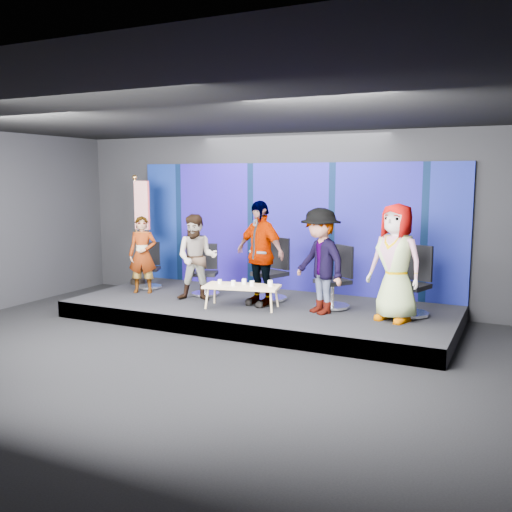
# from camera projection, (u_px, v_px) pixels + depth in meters

# --- Properties ---
(ground) EXTENTS (10.00, 10.00, 0.00)m
(ground) POSITION_uv_depth(u_px,v_px,m) (188.00, 357.00, 8.36)
(ground) COLOR black
(ground) RESTS_ON ground
(room_walls) EXTENTS (10.02, 8.02, 3.51)m
(room_walls) POSITION_uv_depth(u_px,v_px,m) (185.00, 191.00, 8.02)
(room_walls) COLOR black
(room_walls) RESTS_ON ground
(riser) EXTENTS (7.00, 3.00, 0.30)m
(riser) POSITION_uv_depth(u_px,v_px,m) (260.00, 311.00, 10.57)
(riser) COLOR black
(riser) RESTS_ON ground
(backdrop) EXTENTS (7.00, 0.08, 2.60)m
(backdrop) POSITION_uv_depth(u_px,v_px,m) (290.00, 227.00, 11.67)
(backdrop) COLOR #061E4E
(backdrop) RESTS_ON riser
(chair_a) EXTENTS (0.71, 0.71, 0.95)m
(chair_a) POSITION_uv_depth(u_px,v_px,m) (149.00, 273.00, 11.99)
(chair_a) COLOR silver
(chair_a) RESTS_ON riser
(panelist_a) EXTENTS (0.66, 0.56, 1.55)m
(panelist_a) POSITION_uv_depth(u_px,v_px,m) (143.00, 255.00, 11.43)
(panelist_a) COLOR black
(panelist_a) RESTS_ON riser
(chair_b) EXTENTS (0.73, 0.73, 1.01)m
(chair_b) POSITION_uv_depth(u_px,v_px,m) (206.00, 278.00, 11.27)
(chair_b) COLOR silver
(chair_b) RESTS_ON riser
(panelist_b) EXTENTS (0.96, 0.85, 1.63)m
(panelist_b) POSITION_uv_depth(u_px,v_px,m) (197.00, 258.00, 10.72)
(panelist_b) COLOR black
(panelist_b) RESTS_ON riser
(chair_c) EXTENTS (0.85, 0.85, 1.18)m
(chair_c) POSITION_uv_depth(u_px,v_px,m) (272.00, 280.00, 10.81)
(chair_c) COLOR silver
(chair_c) RESTS_ON riser
(panelist_c) EXTENTS (1.21, 0.82, 1.91)m
(panelist_c) POSITION_uv_depth(u_px,v_px,m) (260.00, 253.00, 10.29)
(panelist_c) COLOR black
(panelist_c) RESTS_ON riser
(chair_d) EXTENTS (0.87, 0.87, 1.12)m
(chair_d) POSITION_uv_depth(u_px,v_px,m) (335.00, 288.00, 10.14)
(chair_d) COLOR silver
(chair_d) RESTS_ON riser
(panelist_d) EXTENTS (1.34, 1.21, 1.81)m
(panelist_d) POSITION_uv_depth(u_px,v_px,m) (320.00, 261.00, 9.68)
(panelist_d) COLOR black
(panelist_d) RESTS_ON riser
(chair_e) EXTENTS (0.84, 0.84, 1.18)m
(chair_e) POSITION_uv_depth(u_px,v_px,m) (412.00, 293.00, 9.60)
(chair_e) COLOR silver
(chair_e) RESTS_ON riser
(panelist_e) EXTENTS (1.08, 0.87, 1.91)m
(panelist_e) POSITION_uv_depth(u_px,v_px,m) (396.00, 263.00, 9.18)
(panelist_e) COLOR black
(panelist_e) RESTS_ON riser
(coffee_table) EXTENTS (1.42, 0.81, 0.41)m
(coffee_table) POSITION_uv_depth(u_px,v_px,m) (242.00, 287.00, 10.13)
(coffee_table) COLOR tan
(coffee_table) RESTS_ON riser
(mug_a) EXTENTS (0.07, 0.07, 0.08)m
(mug_a) POSITION_uv_depth(u_px,v_px,m) (220.00, 282.00, 10.25)
(mug_a) COLOR white
(mug_a) RESTS_ON coffee_table
(mug_b) EXTENTS (0.07, 0.07, 0.09)m
(mug_b) POSITION_uv_depth(u_px,v_px,m) (233.00, 283.00, 10.11)
(mug_b) COLOR white
(mug_b) RESTS_ON coffee_table
(mug_c) EXTENTS (0.08, 0.08, 0.09)m
(mug_c) POSITION_uv_depth(u_px,v_px,m) (244.00, 281.00, 10.25)
(mug_c) COLOR white
(mug_c) RESTS_ON coffee_table
(mug_d) EXTENTS (0.08, 0.08, 0.09)m
(mug_d) POSITION_uv_depth(u_px,v_px,m) (252.00, 284.00, 10.05)
(mug_d) COLOR white
(mug_d) RESTS_ON coffee_table
(mug_e) EXTENTS (0.09, 0.09, 0.10)m
(mug_e) POSITION_uv_depth(u_px,v_px,m) (270.00, 283.00, 10.05)
(mug_e) COLOR white
(mug_e) RESTS_ON coffee_table
(flag_stand) EXTENTS (0.54, 0.31, 2.36)m
(flag_stand) POSITION_uv_depth(u_px,v_px,m) (140.00, 227.00, 12.24)
(flag_stand) COLOR black
(flag_stand) RESTS_ON riser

